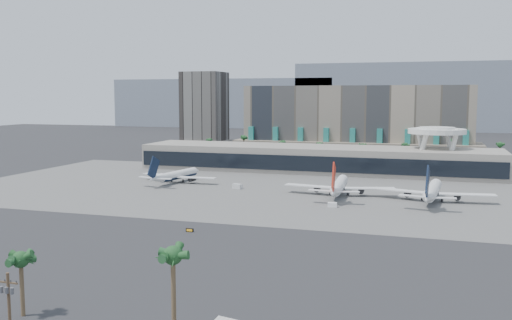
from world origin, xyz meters
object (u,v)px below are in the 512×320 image
(service_vehicle_a, at_px, (237,186))
(service_vehicle_b, at_px, (332,205))
(utility_pole, at_px, (9,307))
(airliner_right, at_px, (432,191))
(airliner_left, at_px, (176,175))
(taxiway_sign, at_px, (190,230))
(airliner_centre, at_px, (339,186))

(service_vehicle_a, bearing_deg, service_vehicle_b, -10.51)
(utility_pole, distance_m, airliner_right, 150.71)
(utility_pole, distance_m, airliner_left, 159.95)
(airliner_left, relative_size, airliner_right, 0.85)
(service_vehicle_a, relative_size, taxiway_sign, 1.82)
(airliner_right, relative_size, service_vehicle_a, 10.86)
(service_vehicle_a, distance_m, taxiway_sign, 71.71)
(utility_pole, bearing_deg, service_vehicle_b, 78.30)
(airliner_centre, xyz_separation_m, taxiway_sign, (-29.13, -67.56, -3.16))
(service_vehicle_a, bearing_deg, taxiway_sign, -59.91)
(airliner_centre, distance_m, service_vehicle_a, 40.49)
(utility_pole, height_order, airliner_centre, airliner_centre)
(airliner_left, relative_size, service_vehicle_a, 9.27)
(utility_pole, xyz_separation_m, service_vehicle_a, (-17.07, 145.55, -6.17))
(airliner_right, bearing_deg, service_vehicle_b, -142.12)
(utility_pole, xyz_separation_m, airliner_left, (-46.80, 152.90, -3.93))
(utility_pole, bearing_deg, taxiway_sign, 94.55)
(utility_pole, xyz_separation_m, airliner_centre, (23.19, 142.27, -3.49))
(airliner_centre, bearing_deg, airliner_right, -7.31)
(service_vehicle_b, height_order, taxiway_sign, service_vehicle_b)
(airliner_left, distance_m, service_vehicle_b, 78.94)
(airliner_centre, distance_m, airliner_right, 32.64)
(utility_pole, height_order, service_vehicle_a, utility_pole)
(utility_pole, xyz_separation_m, taxiway_sign, (-5.94, 74.71, -6.65))
(airliner_left, bearing_deg, taxiway_sign, -53.11)
(airliner_right, bearing_deg, airliner_left, 177.51)
(airliner_right, distance_m, service_vehicle_a, 73.08)
(service_vehicle_a, height_order, taxiway_sign, service_vehicle_a)
(airliner_right, relative_size, taxiway_sign, 19.76)
(utility_pole, relative_size, service_vehicle_a, 3.03)
(utility_pole, height_order, taxiway_sign, utility_pole)
(taxiway_sign, bearing_deg, airliner_right, 45.43)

